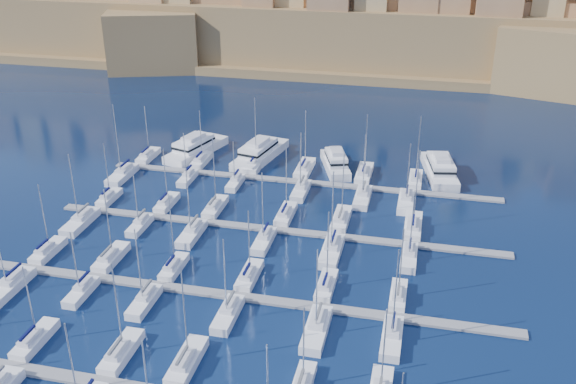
% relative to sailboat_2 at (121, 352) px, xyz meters
% --- Properties ---
extents(ground, '(600.00, 600.00, 0.00)m').
position_rel_sailboat_2_xyz_m(ground, '(11.25, 28.63, -0.75)').
color(ground, black).
rests_on(ground, ground).
extents(pontoon_mid_near, '(84.00, 2.00, 0.40)m').
position_rel_sailboat_2_xyz_m(pontoon_mid_near, '(11.25, 16.63, -0.55)').
color(pontoon_mid_near, slate).
rests_on(pontoon_mid_near, ground).
extents(pontoon_mid_far, '(84.00, 2.00, 0.40)m').
position_rel_sailboat_2_xyz_m(pontoon_mid_far, '(11.25, 38.63, -0.55)').
color(pontoon_mid_far, slate).
rests_on(pontoon_mid_far, ground).
extents(pontoon_far, '(84.00, 2.00, 0.40)m').
position_rel_sailboat_2_xyz_m(pontoon_far, '(11.25, 60.63, -0.55)').
color(pontoon_far, slate).
rests_on(pontoon_far, ground).
extents(sailboat_1, '(2.56, 8.53, 12.36)m').
position_rel_sailboat_2_xyz_m(sailboat_1, '(-12.71, -0.21, -0.02)').
color(sailboat_1, white).
rests_on(sailboat_1, ground).
extents(sailboat_2, '(2.69, 8.96, 14.40)m').
position_rel_sailboat_2_xyz_m(sailboat_2, '(0.00, 0.00, 0.00)').
color(sailboat_2, white).
rests_on(sailboat_2, ground).
extents(sailboat_3, '(2.80, 9.35, 14.44)m').
position_rel_sailboat_2_xyz_m(sailboat_3, '(9.17, 0.19, 0.00)').
color(sailboat_3, white).
rests_on(sailboat_3, ground).
extents(sailboat_12, '(2.51, 8.36, 13.21)m').
position_rel_sailboat_2_xyz_m(sailboat_12, '(-24.24, 21.71, -0.01)').
color(sailboat_12, white).
rests_on(sailboat_12, ground).
extents(sailboat_13, '(2.73, 9.09, 13.33)m').
position_rel_sailboat_2_xyz_m(sailboat_13, '(-12.70, 22.06, -0.01)').
color(sailboat_13, white).
rests_on(sailboat_13, ground).
extents(sailboat_14, '(2.40, 8.01, 14.04)m').
position_rel_sailboat_2_xyz_m(sailboat_14, '(-1.30, 21.54, -0.01)').
color(sailboat_14, white).
rests_on(sailboat_14, ground).
extents(sailboat_15, '(2.60, 8.66, 12.33)m').
position_rel_sailboat_2_xyz_m(sailboat_15, '(11.39, 21.85, -0.02)').
color(sailboat_15, white).
rests_on(sailboat_15, ground).
extents(sailboat_16, '(2.53, 8.43, 13.62)m').
position_rel_sailboat_2_xyz_m(sailboat_16, '(23.85, 21.74, -0.01)').
color(sailboat_16, white).
rests_on(sailboat_16, ground).
extents(sailboat_17, '(2.39, 7.97, 12.29)m').
position_rel_sailboat_2_xyz_m(sailboat_17, '(34.96, 21.52, -0.03)').
color(sailboat_17, white).
rests_on(sailboat_17, ground).
extents(sailboat_18, '(3.03, 10.10, 15.12)m').
position_rel_sailboat_2_xyz_m(sailboat_18, '(-24.01, 10.71, 0.02)').
color(sailboat_18, white).
rests_on(sailboat_18, ground).
extents(sailboat_19, '(2.32, 7.72, 11.61)m').
position_rel_sailboat_2_xyz_m(sailboat_19, '(-12.43, 11.88, -0.03)').
color(sailboat_19, white).
rests_on(sailboat_19, ground).
extents(sailboat_20, '(2.49, 8.31, 13.55)m').
position_rel_sailboat_2_xyz_m(sailboat_20, '(-1.93, 11.58, -0.01)').
color(sailboat_20, white).
rests_on(sailboat_20, ground).
extents(sailboat_21, '(2.64, 8.79, 13.69)m').
position_rel_sailboat_2_xyz_m(sailboat_21, '(11.23, 11.35, -0.01)').
color(sailboat_21, white).
rests_on(sailboat_21, ground).
extents(sailboat_22, '(3.04, 10.13, 14.21)m').
position_rel_sailboat_2_xyz_m(sailboat_22, '(24.42, 10.69, 0.01)').
color(sailboat_22, white).
rests_on(sailboat_22, ground).
extents(sailboat_23, '(2.72, 9.07, 15.24)m').
position_rel_sailboat_2_xyz_m(sailboat_23, '(34.84, 11.21, 0.01)').
color(sailboat_23, white).
rests_on(sailboat_23, ground).
extents(sailboat_24, '(2.26, 7.53, 12.43)m').
position_rel_sailboat_2_xyz_m(sailboat_24, '(-23.94, 43.30, -0.03)').
color(sailboat_24, white).
rests_on(sailboat_24, ground).
extents(sailboat_25, '(2.44, 8.12, 12.11)m').
position_rel_sailboat_2_xyz_m(sailboat_25, '(-11.75, 43.59, -0.03)').
color(sailboat_25, white).
rests_on(sailboat_25, ground).
extents(sailboat_26, '(2.67, 8.91, 15.12)m').
position_rel_sailboat_2_xyz_m(sailboat_26, '(-1.85, 43.98, 0.01)').
color(sailboat_26, white).
rests_on(sailboat_26, ground).
extents(sailboat_27, '(2.70, 9.01, 14.91)m').
position_rel_sailboat_2_xyz_m(sailboat_27, '(12.21, 44.03, 0.01)').
color(sailboat_27, white).
rests_on(sailboat_27, ground).
extents(sailboat_28, '(2.91, 9.71, 13.69)m').
position_rel_sailboat_2_xyz_m(sailboat_28, '(22.78, 44.37, 0.00)').
color(sailboat_28, white).
rests_on(sailboat_28, ground).
extents(sailboat_29, '(3.04, 10.14, 15.67)m').
position_rel_sailboat_2_xyz_m(sailboat_29, '(36.01, 44.58, 0.02)').
color(sailboat_29, white).
rests_on(sailboat_29, ground).
extents(sailboat_30, '(3.03, 10.10, 14.69)m').
position_rel_sailboat_2_xyz_m(sailboat_30, '(-24.26, 32.71, 0.01)').
color(sailboat_30, white).
rests_on(sailboat_30, ground).
extents(sailboat_31, '(2.30, 7.67, 11.45)m').
position_rel_sailboat_2_xyz_m(sailboat_31, '(-12.93, 33.90, -0.04)').
color(sailboat_31, white).
rests_on(sailboat_31, ground).
extents(sailboat_32, '(2.81, 9.38, 13.34)m').
position_rel_sailboat_2_xyz_m(sailboat_32, '(-2.49, 33.06, -0.01)').
color(sailboat_32, white).
rests_on(sailboat_32, ground).
extents(sailboat_33, '(2.60, 8.65, 14.22)m').
position_rel_sailboat_2_xyz_m(sailboat_33, '(10.77, 33.42, -0.00)').
color(sailboat_33, white).
rests_on(sailboat_33, ground).
extents(sailboat_34, '(3.16, 10.55, 16.06)m').
position_rel_sailboat_2_xyz_m(sailboat_34, '(22.96, 32.49, 0.03)').
color(sailboat_34, white).
rests_on(sailboat_34, ground).
extents(sailboat_35, '(2.60, 8.68, 12.43)m').
position_rel_sailboat_2_xyz_m(sailboat_35, '(35.91, 33.40, -0.02)').
color(sailboat_35, white).
rests_on(sailboat_35, ground).
extents(sailboat_36, '(2.62, 8.72, 12.81)m').
position_rel_sailboat_2_xyz_m(sailboat_36, '(-25.64, 65.88, -0.02)').
color(sailboat_36, white).
rests_on(sailboat_36, ground).
extents(sailboat_37, '(2.65, 8.83, 12.70)m').
position_rel_sailboat_2_xyz_m(sailboat_37, '(-12.60, 65.94, -0.02)').
color(sailboat_37, white).
rests_on(sailboat_37, ground).
extents(sailboat_38, '(3.18, 10.60, 16.22)m').
position_rel_sailboat_2_xyz_m(sailboat_38, '(-0.09, 66.81, 0.03)').
color(sailboat_38, white).
rests_on(sailboat_38, ground).
extents(sailboat_39, '(3.08, 10.27, 14.20)m').
position_rel_sailboat_2_xyz_m(sailboat_39, '(11.22, 66.64, 0.01)').
color(sailboat_39, white).
rests_on(sailboat_39, ground).
extents(sailboat_40, '(3.12, 10.40, 14.34)m').
position_rel_sailboat_2_xyz_m(sailboat_40, '(24.42, 66.71, 0.01)').
color(sailboat_40, white).
rests_on(sailboat_40, ground).
extents(sailboat_41, '(2.67, 8.91, 15.04)m').
position_rel_sailboat_2_xyz_m(sailboat_41, '(35.45, 65.98, 0.01)').
color(sailboat_41, white).
rests_on(sailboat_41, ground).
extents(sailboat_42, '(3.15, 10.51, 17.02)m').
position_rel_sailboat_2_xyz_m(sailboat_42, '(-26.50, 54.51, 0.03)').
color(sailboat_42, white).
rests_on(sailboat_42, ground).
extents(sailboat_43, '(2.25, 7.49, 11.36)m').
position_rel_sailboat_2_xyz_m(sailboat_43, '(-12.15, 55.99, -0.04)').
color(sailboat_43, white).
rests_on(sailboat_43, ground).
extents(sailboat_44, '(2.25, 7.49, 10.43)m').
position_rel_sailboat_2_xyz_m(sailboat_44, '(-1.47, 55.99, -0.05)').
color(sailboat_44, white).
rests_on(sailboat_44, ground).
extents(sailboat_45, '(2.72, 9.07, 13.74)m').
position_rel_sailboat_2_xyz_m(sailboat_45, '(12.81, 55.21, -0.01)').
color(sailboat_45, white).
rests_on(sailboat_45, ground).
extents(sailboat_46, '(2.93, 9.78, 14.57)m').
position_rel_sailboat_2_xyz_m(sailboat_46, '(25.55, 54.87, 0.01)').
color(sailboat_46, white).
rests_on(sailboat_46, ground).
extents(sailboat_47, '(2.98, 9.92, 13.42)m').
position_rel_sailboat_2_xyz_m(sailboat_47, '(34.13, 54.80, 0.00)').
color(sailboat_47, white).
rests_on(sailboat_47, ground).
extents(motor_yacht_a, '(10.59, 19.38, 5.25)m').
position_rel_sailboat_2_xyz_m(motor_yacht_a, '(-15.89, 71.07, 0.98)').
color(motor_yacht_a, white).
rests_on(motor_yacht_a, ground).
extents(motor_yacht_b, '(9.54, 20.23, 5.25)m').
position_rel_sailboat_2_xyz_m(motor_yacht_b, '(-0.37, 71.49, 0.98)').
color(motor_yacht_b, white).
rests_on(motor_yacht_b, ground).
extents(motor_yacht_c, '(9.07, 15.53, 5.25)m').
position_rel_sailboat_2_xyz_m(motor_yacht_c, '(17.72, 69.30, 0.98)').
color(motor_yacht_c, white).
rests_on(motor_yacht_c, ground).
extents(motor_yacht_d, '(8.74, 18.91, 5.25)m').
position_rel_sailboat_2_xyz_m(motor_yacht_d, '(40.36, 70.89, 0.98)').
color(motor_yacht_d, white).
rests_on(motor_yacht_d, ground).
extents(fortified_city, '(460.00, 108.95, 59.52)m').
position_rel_sailboat_2_xyz_m(fortified_city, '(11.07, 183.90, 13.99)').
color(fortified_city, brown).
rests_on(fortified_city, ground).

